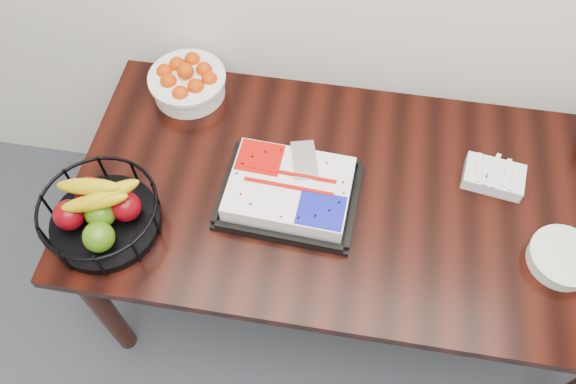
% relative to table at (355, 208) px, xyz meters
% --- Properties ---
extents(table, '(1.80, 0.90, 0.75)m').
position_rel_table_xyz_m(table, '(0.00, 0.00, 0.00)').
color(table, black).
rests_on(table, ground).
extents(cake_tray, '(0.44, 0.35, 0.09)m').
position_rel_table_xyz_m(cake_tray, '(-0.21, -0.05, 0.13)').
color(cake_tray, black).
rests_on(cake_tray, table).
extents(tangerine_bowl, '(0.27, 0.27, 0.17)m').
position_rel_table_xyz_m(tangerine_bowl, '(-0.63, 0.33, 0.16)').
color(tangerine_bowl, white).
rests_on(tangerine_bowl, table).
extents(fruit_basket, '(0.35, 0.35, 0.19)m').
position_rel_table_xyz_m(fruit_basket, '(-0.74, -0.24, 0.16)').
color(fruit_basket, black).
rests_on(fruit_basket, table).
extents(plate_stack, '(0.20, 0.20, 0.05)m').
position_rel_table_xyz_m(plate_stack, '(0.60, -0.14, 0.11)').
color(plate_stack, white).
rests_on(plate_stack, table).
extents(fork_bag, '(0.20, 0.15, 0.05)m').
position_rel_table_xyz_m(fork_bag, '(0.42, 0.12, 0.11)').
color(fork_bag, silver).
rests_on(fork_bag, table).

